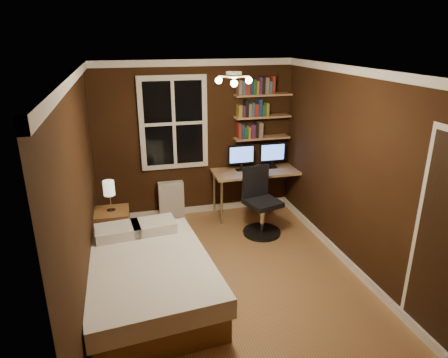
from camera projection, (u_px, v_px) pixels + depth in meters
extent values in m
plane|color=olive|center=(230.00, 279.00, 4.92)|extent=(4.20, 4.20, 0.00)
cube|color=black|center=(196.00, 140.00, 6.41)|extent=(3.20, 0.04, 2.50)
cube|color=black|center=(82.00, 198.00, 4.12)|extent=(0.04, 4.20, 2.50)
cube|color=black|center=(357.00, 173.00, 4.88)|extent=(0.04, 4.20, 2.50)
cube|color=white|center=(231.00, 70.00, 4.07)|extent=(3.20, 4.20, 0.02)
cube|color=white|center=(174.00, 123.00, 6.19)|extent=(1.06, 0.06, 1.46)
cube|color=tan|center=(262.00, 138.00, 6.56)|extent=(0.92, 0.22, 0.03)
cube|color=tan|center=(262.00, 117.00, 6.44)|extent=(0.92, 0.22, 0.03)
cube|color=tan|center=(263.00, 95.00, 6.32)|extent=(0.92, 0.22, 0.03)
cube|color=brown|center=(149.00, 291.00, 4.46)|extent=(1.46, 1.96, 0.29)
cube|color=white|center=(147.00, 271.00, 4.37)|extent=(1.55, 2.02, 0.22)
cube|color=silver|center=(118.00, 231.00, 4.87)|extent=(0.57, 0.42, 0.13)
cube|color=silver|center=(154.00, 226.00, 5.02)|extent=(0.57, 0.42, 0.13)
cube|color=brown|center=(113.00, 230.00, 5.55)|extent=(0.48, 0.48, 0.58)
cube|color=silver|center=(171.00, 200.00, 6.52)|extent=(0.40, 0.14, 0.61)
cube|color=tan|center=(261.00, 171.00, 6.53)|extent=(1.60, 0.60, 0.04)
cylinder|color=beige|center=(222.00, 203.00, 6.25)|extent=(0.04, 0.04, 0.72)
cylinder|color=beige|center=(308.00, 194.00, 6.60)|extent=(0.04, 0.04, 0.72)
cylinder|color=beige|center=(214.00, 191.00, 6.73)|extent=(0.04, 0.04, 0.72)
cylinder|color=beige|center=(295.00, 184.00, 7.07)|extent=(0.04, 0.04, 0.72)
cylinder|color=black|center=(262.00, 232.00, 6.05)|extent=(0.56, 0.56, 0.05)
cylinder|color=silver|center=(262.00, 218.00, 5.97)|extent=(0.06, 0.06, 0.42)
cube|color=black|center=(263.00, 203.00, 5.89)|extent=(0.57, 0.57, 0.07)
cube|color=black|center=(255.00, 181.00, 5.96)|extent=(0.44, 0.17, 0.48)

